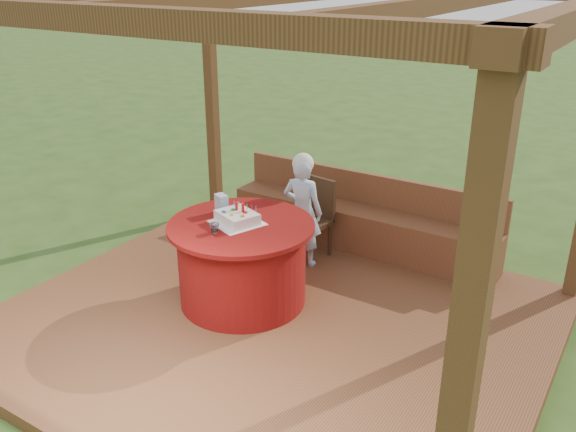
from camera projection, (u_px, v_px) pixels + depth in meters
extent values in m
plane|color=#2C4A18|center=(273.00, 329.00, 5.41)|extent=(60.00, 60.00, 0.00)
cube|color=brown|center=(273.00, 323.00, 5.39)|extent=(4.50, 4.00, 0.12)
cube|color=brown|center=(458.00, 409.00, 2.35)|extent=(0.12, 0.12, 2.60)
cube|color=brown|center=(212.00, 104.00, 7.38)|extent=(0.12, 0.12, 2.60)
cube|color=brown|center=(47.00, 15.00, 2.88)|extent=(4.50, 0.14, 0.12)
cube|color=brown|center=(446.00, 3.00, 3.70)|extent=(0.10, 3.70, 0.10)
cube|color=brown|center=(360.00, 228.00, 6.60)|extent=(3.00, 0.42, 0.45)
cube|color=brown|center=(369.00, 189.00, 6.59)|extent=(3.00, 0.06, 0.35)
cylinder|color=maroon|center=(242.00, 265.00, 5.50)|extent=(1.14, 1.14, 0.73)
cylinder|color=maroon|center=(241.00, 226.00, 5.35)|extent=(1.30, 1.30, 0.04)
cube|color=#392212|center=(309.00, 222.00, 6.35)|extent=(0.44, 0.44, 0.05)
cylinder|color=#392212|center=(289.00, 240.00, 6.41)|extent=(0.04, 0.04, 0.39)
cylinder|color=#392212|center=(311.00, 248.00, 6.22)|extent=(0.04, 0.04, 0.39)
cylinder|color=#392212|center=(307.00, 231.00, 6.62)|extent=(0.04, 0.04, 0.39)
cylinder|color=#392212|center=(330.00, 239.00, 6.43)|extent=(0.04, 0.04, 0.39)
cube|color=#392212|center=(320.00, 198.00, 6.38)|extent=(0.39, 0.10, 0.45)
imported|color=#98C1E1|center=(302.00, 212.00, 6.13)|extent=(0.45, 0.33, 1.14)
sphere|color=white|center=(303.00, 164.00, 5.93)|extent=(0.21, 0.21, 0.21)
cube|color=white|center=(237.00, 223.00, 5.35)|extent=(0.51, 0.51, 0.01)
cube|color=white|center=(237.00, 217.00, 5.33)|extent=(0.42, 0.38, 0.10)
cylinder|color=red|center=(236.00, 206.00, 5.35)|extent=(0.03, 0.03, 0.08)
cylinder|color=red|center=(243.00, 208.00, 5.32)|extent=(0.03, 0.03, 0.08)
sphere|color=blue|center=(224.00, 211.00, 5.31)|extent=(0.04, 0.04, 0.04)
sphere|color=yellow|center=(232.00, 214.00, 5.26)|extent=(0.04, 0.04, 0.04)
sphere|color=orange|center=(243.00, 215.00, 5.22)|extent=(0.04, 0.04, 0.04)
sphere|color=green|center=(233.00, 209.00, 5.36)|extent=(0.04, 0.04, 0.04)
sphere|color=red|center=(246.00, 212.00, 5.30)|extent=(0.04, 0.04, 0.04)
cube|color=#E695CC|center=(221.00, 204.00, 5.54)|extent=(0.15, 0.12, 0.18)
imported|color=silver|center=(214.00, 228.00, 5.15)|extent=(0.11, 0.11, 0.08)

